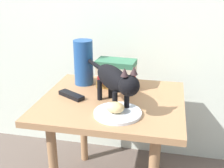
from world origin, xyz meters
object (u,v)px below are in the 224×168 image
plate (118,113)px  book_stack (117,73)px  tv_remote (71,95)px  cat (115,80)px  side_table (112,114)px  bread_roll (115,107)px  green_vase (84,62)px

plate → book_stack: (-0.07, 0.32, 0.07)m
book_stack → tv_remote: 0.28m
plate → cat: cat is taller
side_table → bread_roll: bread_roll is taller
bread_roll → tv_remote: (-0.25, 0.15, -0.03)m
tv_remote → green_vase: bearing=117.8°
book_stack → bread_roll: bearing=-80.1°
plate → tv_remote: tv_remote is taller
book_stack → green_vase: size_ratio=0.90×
plate → cat: bearing=109.4°
plate → book_stack: size_ratio=0.95×
plate → book_stack: bearing=101.8°
side_table → bread_roll: bearing=-73.6°
cat → tv_remote: 0.27m
side_table → plate: bearing=-69.5°
plate → green_vase: size_ratio=0.85×
cat → tv_remote: bearing=165.2°
side_table → plate: plate is taller
side_table → book_stack: book_stack is taller
cat → side_table: bearing=111.5°
book_stack → green_vase: (-0.19, 0.01, 0.05)m
side_table → green_vase: 0.34m
side_table → tv_remote: 0.23m
green_vase → side_table: bearing=-42.1°
tv_remote → cat: bearing=15.0°
cat → green_vase: green_vase is taller
book_stack → cat: bearing=-80.6°
side_table → cat: cat is taller
side_table → cat: bearing=-68.5°
cat → tv_remote: cat is taller
tv_remote → plate: bearing=2.2°
bread_roll → book_stack: (-0.06, 0.34, 0.04)m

